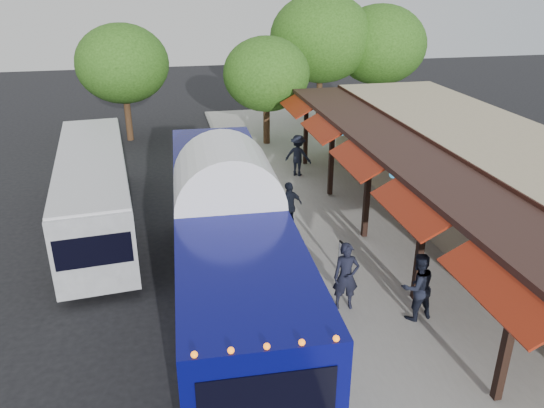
{
  "coord_description": "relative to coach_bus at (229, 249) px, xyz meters",
  "views": [
    {
      "loc": [
        -2.86,
        -11.76,
        8.74
      ],
      "look_at": [
        0.42,
        3.89,
        1.8
      ],
      "focal_mm": 35.0,
      "sensor_mm": 36.0,
      "label": 1
    }
  ],
  "objects": [
    {
      "name": "ground",
      "position": [
        1.45,
        -0.49,
        -2.14
      ],
      "size": [
        90.0,
        90.0,
        0.0
      ],
      "primitive_type": "plane",
      "color": "black",
      "rests_on": "ground"
    },
    {
      "name": "sidewalk",
      "position": [
        6.45,
        3.51,
        -2.06
      ],
      "size": [
        10.0,
        40.0,
        0.15
      ],
      "primitive_type": "cube",
      "color": "#9E9B93",
      "rests_on": "ground"
    },
    {
      "name": "curb",
      "position": [
        1.5,
        3.51,
        -2.06
      ],
      "size": [
        0.2,
        40.0,
        0.16
      ],
      "primitive_type": "cube",
      "color": "gray",
      "rests_on": "ground"
    },
    {
      "name": "station_shelter",
      "position": [
        9.83,
        3.51,
        -0.29
      ],
      "size": [
        8.15,
        20.0,
        3.6
      ],
      "color": "tan",
      "rests_on": "ground"
    },
    {
      "name": "coach_bus",
      "position": [
        0.0,
        0.0,
        0.0
      ],
      "size": [
        3.03,
        12.52,
        3.98
      ],
      "rotation": [
        0.0,
        0.0,
        -0.03
      ],
      "color": "#080A5E",
      "rests_on": "ground"
    },
    {
      "name": "city_bus",
      "position": [
        -4.07,
        6.6,
        -0.55
      ],
      "size": [
        3.29,
        10.82,
        2.86
      ],
      "rotation": [
        0.0,
        0.0,
        0.09
      ],
      "color": "gray",
      "rests_on": "ground"
    },
    {
      "name": "ped_a",
      "position": [
        3.15,
        -0.41,
        -1.0
      ],
      "size": [
        0.78,
        0.57,
        1.97
      ],
      "primitive_type": "imported",
      "rotation": [
        0.0,
        0.0,
        -0.14
      ],
      "color": "black",
      "rests_on": "sidewalk"
    },
    {
      "name": "ped_b",
      "position": [
        4.85,
        -1.26,
        -1.02
      ],
      "size": [
        1.03,
        0.85,
        1.94
      ],
      "primitive_type": "imported",
      "rotation": [
        0.0,
        0.0,
        3.28
      ],
      "color": "black",
      "rests_on": "sidewalk"
    },
    {
      "name": "ped_c",
      "position": [
        2.77,
        4.65,
        -1.05
      ],
      "size": [
        1.19,
        0.85,
        1.87
      ],
      "primitive_type": "imported",
      "rotation": [
        0.0,
        0.0,
        3.55
      ],
      "color": "black",
      "rests_on": "sidewalk"
    },
    {
      "name": "ped_d",
      "position": [
        4.52,
        10.2,
        -1.03
      ],
      "size": [
        1.43,
        1.27,
        1.92
      ],
      "primitive_type": "imported",
      "rotation": [
        0.0,
        0.0,
        2.57
      ],
      "color": "black",
      "rests_on": "sidewalk"
    },
    {
      "name": "sign_board",
      "position": [
        3.63,
        1.19,
        -1.22
      ],
      "size": [
        0.15,
        0.51,
        1.13
      ],
      "rotation": [
        0.0,
        0.0,
        0.2
      ],
      "color": "black",
      "rests_on": "sidewalk"
    },
    {
      "name": "tree_left",
      "position": [
        4.11,
        15.52,
        1.78
      ],
      "size": [
        4.59,
        4.59,
        5.87
      ],
      "color": "#382314",
      "rests_on": "ground"
    },
    {
      "name": "tree_mid",
      "position": [
        8.22,
        19.37,
        3.11
      ],
      "size": [
        6.14,
        6.14,
        7.87
      ],
      "color": "#382314",
      "rests_on": "ground"
    },
    {
      "name": "tree_right",
      "position": [
        11.92,
        19.19,
        2.66
      ],
      "size": [
        5.62,
        5.62,
        7.19
      ],
      "color": "#382314",
      "rests_on": "ground"
    },
    {
      "name": "tree_far",
      "position": [
        -3.33,
        18.23,
        2.15
      ],
      "size": [
        5.02,
        5.02,
        6.43
      ],
      "color": "#382314",
      "rests_on": "ground"
    }
  ]
}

